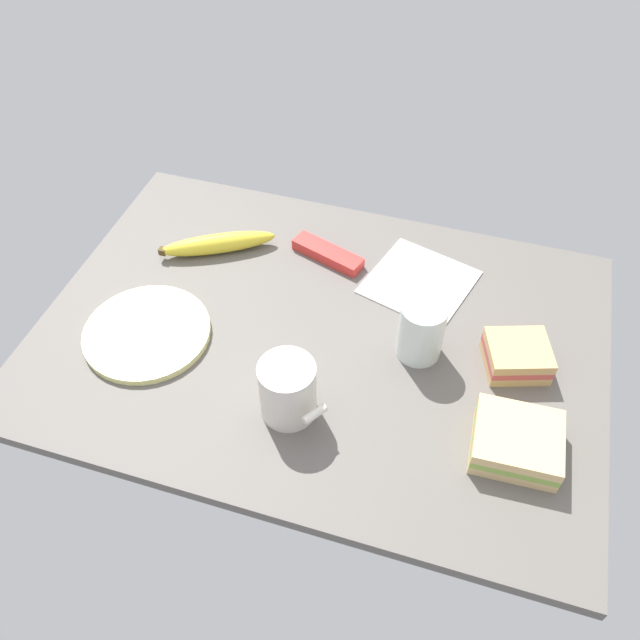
# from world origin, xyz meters

# --- Properties ---
(tabletop) EXTENTS (0.90, 0.64, 0.02)m
(tabletop) POSITION_xyz_m (0.00, 0.00, 0.01)
(tabletop) COLOR #5B5651
(tabletop) RESTS_ON ground
(plate_of_food) EXTENTS (0.20, 0.20, 0.01)m
(plate_of_food) POSITION_xyz_m (-0.26, -0.09, 0.03)
(plate_of_food) COLOR #EAE58C
(plate_of_food) RESTS_ON tabletop
(coffee_mug_black) EXTENTS (0.10, 0.09, 0.10)m
(coffee_mug_black) POSITION_xyz_m (0.00, -0.16, 0.07)
(coffee_mug_black) COLOR silver
(coffee_mug_black) RESTS_ON tabletop
(sandwich_main) EXTENTS (0.11, 0.11, 0.04)m
(sandwich_main) POSITION_xyz_m (0.31, 0.02, 0.04)
(sandwich_main) COLOR tan
(sandwich_main) RESTS_ON tabletop
(sandwich_side) EXTENTS (0.12, 0.11, 0.04)m
(sandwich_side) POSITION_xyz_m (0.32, -0.13, 0.04)
(sandwich_side) COLOR #DBB77A
(sandwich_side) RESTS_ON tabletop
(glass_of_milk) EXTENTS (0.07, 0.07, 0.10)m
(glass_of_milk) POSITION_xyz_m (0.16, 0.01, 0.06)
(glass_of_milk) COLOR silver
(glass_of_milk) RESTS_ON tabletop
(banana) EXTENTS (0.20, 0.13, 0.04)m
(banana) POSITION_xyz_m (-0.23, 0.13, 0.04)
(banana) COLOR yellow
(banana) RESTS_ON tabletop
(snack_bar) EXTENTS (0.14, 0.08, 0.02)m
(snack_bar) POSITION_xyz_m (-0.04, 0.17, 0.03)
(snack_bar) COLOR red
(snack_bar) RESTS_ON tabletop
(paper_napkin) EXTENTS (0.20, 0.20, 0.00)m
(paper_napkin) POSITION_xyz_m (0.13, 0.16, 0.02)
(paper_napkin) COLOR white
(paper_napkin) RESTS_ON tabletop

